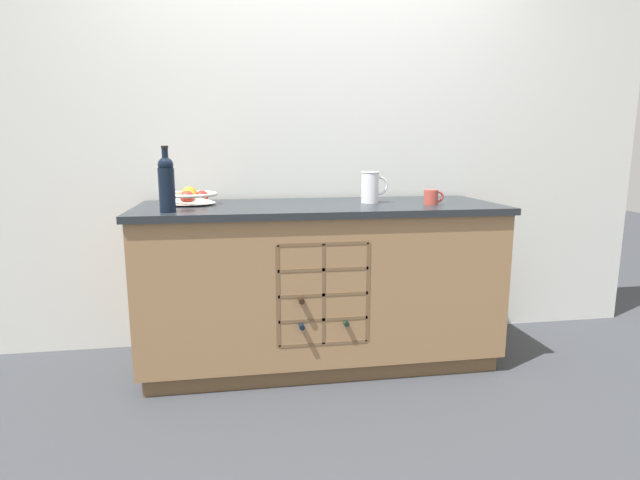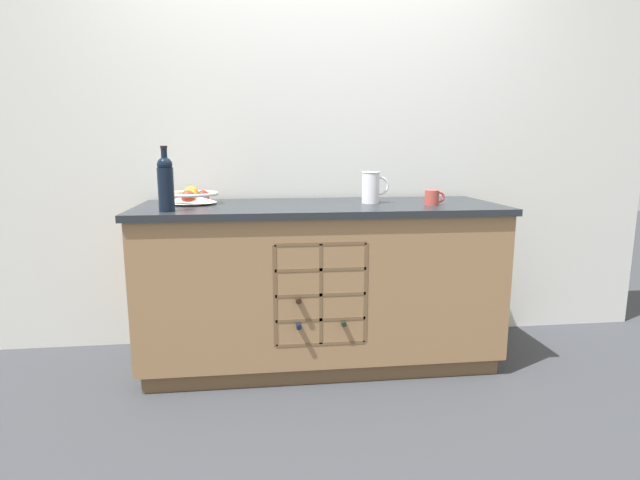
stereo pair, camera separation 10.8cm
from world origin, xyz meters
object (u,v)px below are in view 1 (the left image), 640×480
(standing_wine_bottle, at_px, (166,183))
(fruit_bowl, at_px, (191,197))
(ceramic_mug, at_px, (432,197))
(white_pitcher, at_px, (371,187))

(standing_wine_bottle, bearing_deg, fruit_bowl, 76.05)
(standing_wine_bottle, bearing_deg, ceramic_mug, 4.65)
(white_pitcher, height_order, ceramic_mug, white_pitcher)
(ceramic_mug, height_order, standing_wine_bottle, standing_wine_bottle)
(white_pitcher, bearing_deg, fruit_bowl, 175.49)
(fruit_bowl, height_order, ceramic_mug, fruit_bowl)
(white_pitcher, height_order, standing_wine_bottle, standing_wine_bottle)
(fruit_bowl, distance_m, ceramic_mug, 1.30)
(ceramic_mug, bearing_deg, fruit_bowl, 170.81)
(ceramic_mug, distance_m, standing_wine_bottle, 1.37)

